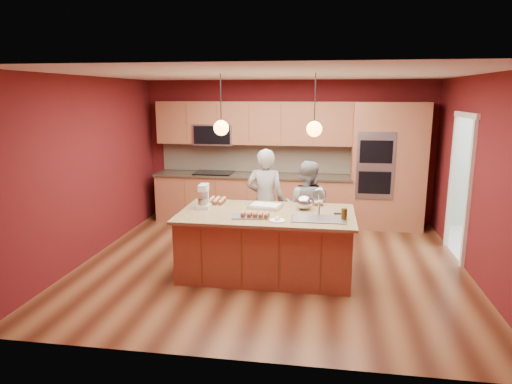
% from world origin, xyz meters
% --- Properties ---
extents(floor, '(5.50, 5.50, 0.00)m').
position_xyz_m(floor, '(0.00, 0.00, 0.00)').
color(floor, '#452112').
rests_on(floor, ground).
extents(ceiling, '(5.50, 5.50, 0.00)m').
position_xyz_m(ceiling, '(0.00, 0.00, 2.70)').
color(ceiling, silver).
rests_on(ceiling, ground).
extents(wall_back, '(5.50, 0.00, 5.50)m').
position_xyz_m(wall_back, '(0.00, 2.50, 1.35)').
color(wall_back, '#541214').
rests_on(wall_back, ground).
extents(wall_front, '(5.50, 0.00, 5.50)m').
position_xyz_m(wall_front, '(0.00, -2.50, 1.35)').
color(wall_front, '#541214').
rests_on(wall_front, ground).
extents(wall_left, '(0.00, 5.00, 5.00)m').
position_xyz_m(wall_left, '(-2.75, 0.00, 1.35)').
color(wall_left, '#541214').
rests_on(wall_left, ground).
extents(wall_right, '(0.00, 5.00, 5.00)m').
position_xyz_m(wall_right, '(2.75, 0.00, 1.35)').
color(wall_right, '#541214').
rests_on(wall_right, ground).
extents(cabinet_run, '(3.74, 0.64, 2.30)m').
position_xyz_m(cabinet_run, '(-0.68, 2.25, 0.98)').
color(cabinet_run, '#975538').
rests_on(cabinet_run, floor).
extents(oven_column, '(1.30, 0.62, 2.30)m').
position_xyz_m(oven_column, '(1.85, 2.19, 1.15)').
color(oven_column, '#975538').
rests_on(oven_column, floor).
extents(doorway_trim, '(0.08, 1.11, 2.20)m').
position_xyz_m(doorway_trim, '(2.73, 0.80, 1.05)').
color(doorway_trim, silver).
rests_on(doorway_trim, wall_right).
extents(pendant_left, '(0.20, 0.20, 0.80)m').
position_xyz_m(pendant_left, '(-0.65, -0.34, 2.00)').
color(pendant_left, black).
rests_on(pendant_left, ceiling).
extents(pendant_right, '(0.20, 0.20, 0.80)m').
position_xyz_m(pendant_right, '(0.58, -0.34, 2.00)').
color(pendant_right, black).
rests_on(pendant_right, ceiling).
extents(island, '(2.36, 1.32, 1.25)m').
position_xyz_m(island, '(-0.02, -0.34, 0.45)').
color(island, '#975538').
rests_on(island, floor).
extents(person_left, '(0.60, 0.41, 1.63)m').
position_xyz_m(person_left, '(-0.18, 0.58, 0.81)').
color(person_left, black).
rests_on(person_left, floor).
extents(person_right, '(0.81, 0.69, 1.45)m').
position_xyz_m(person_right, '(0.47, 0.58, 0.73)').
color(person_right, gray).
rests_on(person_right, floor).
extents(stand_mixer, '(0.19, 0.25, 0.34)m').
position_xyz_m(stand_mixer, '(-0.94, -0.23, 1.01)').
color(stand_mixer, silver).
rests_on(stand_mixer, island).
extents(sheet_cake, '(0.50, 0.40, 0.05)m').
position_xyz_m(sheet_cake, '(-0.09, -0.07, 0.89)').
color(sheet_cake, silver).
rests_on(sheet_cake, island).
extents(cooling_rack, '(0.44, 0.34, 0.02)m').
position_xyz_m(cooling_rack, '(-0.25, -0.60, 0.88)').
color(cooling_rack, '#A5A6AC').
rests_on(cooling_rack, island).
extents(mixing_bowl, '(0.25, 0.25, 0.21)m').
position_xyz_m(mixing_bowl, '(0.46, -0.09, 0.97)').
color(mixing_bowl, '#B4B8BC').
rests_on(mixing_bowl, island).
extents(plate, '(0.20, 0.20, 0.01)m').
position_xyz_m(plate, '(0.16, -0.74, 0.88)').
color(plate, white).
rests_on(plate, island).
extents(tumbler, '(0.07, 0.07, 0.15)m').
position_xyz_m(tumbler, '(0.99, -0.55, 0.94)').
color(tumbler, '#3A260B').
rests_on(tumbler, island).
extents(phone, '(0.12, 0.06, 0.01)m').
position_xyz_m(phone, '(0.93, -0.28, 0.87)').
color(phone, black).
rests_on(phone, island).
extents(cupcakes_left, '(0.25, 0.33, 0.07)m').
position_xyz_m(cupcakes_left, '(-0.83, 0.09, 0.91)').
color(cupcakes_left, tan).
rests_on(cupcakes_left, island).
extents(cupcakes_rack, '(0.38, 0.15, 0.07)m').
position_xyz_m(cupcakes_rack, '(-0.14, -0.66, 0.92)').
color(cupcakes_rack, tan).
rests_on(cupcakes_rack, island).
extents(cupcakes_right, '(0.22, 0.15, 0.07)m').
position_xyz_m(cupcakes_right, '(0.62, 0.16, 0.90)').
color(cupcakes_right, tan).
rests_on(cupcakes_right, island).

